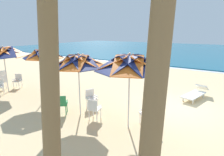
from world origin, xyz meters
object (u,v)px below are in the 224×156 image
plastic_chair_0 (148,112)px  plastic_chair_4 (49,84)px  palm_tree_0 (48,33)px  beach_umbrella_2 (43,54)px  beach_umbrella_3 (3,52)px  plastic_chair_6 (18,80)px  plastic_chair_3 (62,103)px  sun_lounger_1 (196,93)px  beach_umbrella_1 (78,62)px  plastic_chair_1 (94,108)px  plastic_chair_5 (0,85)px  palm_tree_1 (48,52)px  palm_tree_4 (160,17)px  plastic_chair_2 (91,97)px  plastic_chair_10 (3,75)px  beach_umbrella_0 (130,63)px

plastic_chair_0 → plastic_chair_4: 6.41m
palm_tree_0 → beach_umbrella_2: bearing=144.2°
plastic_chair_4 → beach_umbrella_3: (-2.14, -1.28, 1.84)m
plastic_chair_6 → palm_tree_0: palm_tree_0 is taller
plastic_chair_3 → plastic_chair_4: size_ratio=1.00×
sun_lounger_1 → palm_tree_0: palm_tree_0 is taller
plastic_chair_6 → palm_tree_0: size_ratio=0.15×
beach_umbrella_1 → plastic_chair_1: 1.96m
plastic_chair_5 → palm_tree_1: bearing=-20.5°
plastic_chair_5 → palm_tree_0: bearing=-17.5°
plastic_chair_3 → beach_umbrella_2: bearing=156.0°
beach_umbrella_3 → plastic_chair_6: size_ratio=3.12×
plastic_chair_3 → beach_umbrella_3: size_ratio=0.32×
beach_umbrella_3 → sun_lounger_1: (9.51, 4.75, -2.05)m
plastic_chair_1 → plastic_chair_3: bearing=-166.1°
plastic_chair_0 → plastic_chair_6: same height
plastic_chair_0 → palm_tree_4: palm_tree_4 is taller
plastic_chair_6 → sun_lounger_1: bearing=21.9°
beach_umbrella_2 → palm_tree_1: size_ratio=0.50×
plastic_chair_2 → palm_tree_4: size_ratio=0.14×
beach_umbrella_3 → plastic_chair_10: size_ratio=3.12×
beach_umbrella_2 → beach_umbrella_3: beach_umbrella_3 is taller
plastic_chair_0 → plastic_chair_10: same height
plastic_chair_0 → palm_tree_0: 4.69m
beach_umbrella_2 → plastic_chair_3: bearing=-24.0°
beach_umbrella_0 → palm_tree_1: size_ratio=0.52×
beach_umbrella_0 → plastic_chair_10: (-10.30, 0.88, -1.91)m
beach_umbrella_1 → plastic_chair_10: beach_umbrella_1 is taller
plastic_chair_1 → plastic_chair_3: 1.51m
plastic_chair_0 → beach_umbrella_2: bearing=-178.5°
beach_umbrella_0 → plastic_chair_4: bearing=168.2°
plastic_chair_2 → plastic_chair_10: 7.93m
beach_umbrella_0 → plastic_chair_3: (-2.93, -0.54, -1.91)m
plastic_chair_0 → palm_tree_4: 5.33m
beach_umbrella_0 → beach_umbrella_3: size_ratio=1.04×
beach_umbrella_1 → plastic_chair_5: beach_umbrella_1 is taller
beach_umbrella_2 → palm_tree_1: 6.93m
palm_tree_1 → palm_tree_4: (1.82, 0.28, 0.51)m
plastic_chair_4 → plastic_chair_0: bearing=-5.4°
plastic_chair_3 → palm_tree_0: palm_tree_0 is taller
plastic_chair_1 → beach_umbrella_2: bearing=170.2°
plastic_chair_6 → plastic_chair_2: bearing=0.1°
beach_umbrella_1 → plastic_chair_2: beach_umbrella_1 is taller
plastic_chair_4 → beach_umbrella_3: beach_umbrella_3 is taller
sun_lounger_1 → beach_umbrella_0: bearing=-107.9°
plastic_chair_2 → plastic_chair_10: (-7.93, 0.12, 0.00)m
plastic_chair_3 → palm_tree_1: size_ratio=0.16×
plastic_chair_3 → plastic_chair_10: (-7.37, 1.42, 0.00)m
plastic_chair_1 → plastic_chair_2: size_ratio=1.00×
beach_umbrella_0 → plastic_chair_1: 2.42m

